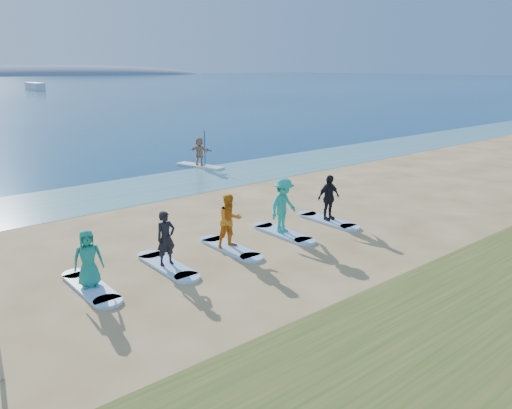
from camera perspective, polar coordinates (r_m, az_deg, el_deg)
ground at (r=14.75m, az=2.09°, el=-6.38°), size 600.00×600.00×0.00m
shallow_water at (r=23.26m, az=-15.41°, el=1.33°), size 600.00×600.00×0.00m
island_ridge at (r=327.23m, az=-21.82°, el=13.55°), size 220.00×56.00×18.00m
paddleboard at (r=28.35m, az=-6.41°, el=4.40°), size 1.50×3.08×0.12m
paddleboarder at (r=28.20m, az=-6.46°, el=6.06°), size 0.89×1.51×1.55m
boat_offshore_b at (r=127.80m, az=-23.89°, el=11.82°), size 2.60×6.95×1.77m
surfboard_0 at (r=13.60m, az=-18.36°, el=-8.98°), size 0.70×2.20×0.09m
student_0 at (r=13.30m, az=-18.65°, el=-5.86°), size 0.82×0.63×1.50m
surfboard_1 at (r=14.45m, az=-10.10°, el=-6.91°), size 0.70×2.20×0.09m
student_1 at (r=14.16m, az=-10.26°, el=-3.82°), size 0.57×0.38×1.56m
surfboard_2 at (r=15.58m, az=-2.96°, el=-4.99°), size 0.70×2.20×0.09m
student_2 at (r=15.29m, az=-3.01°, el=-1.88°), size 0.88×0.72×1.68m
surfboard_3 at (r=16.92m, az=3.10°, el=-3.29°), size 0.70×2.20×0.09m
student_3 at (r=16.63m, az=3.15°, el=-0.13°), size 1.30×0.89×1.85m
surfboard_4 at (r=18.44m, az=8.19°, el=-1.83°), size 0.70×2.20×0.09m
student_4 at (r=18.20m, az=8.30°, el=0.80°), size 1.00×0.49×1.66m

